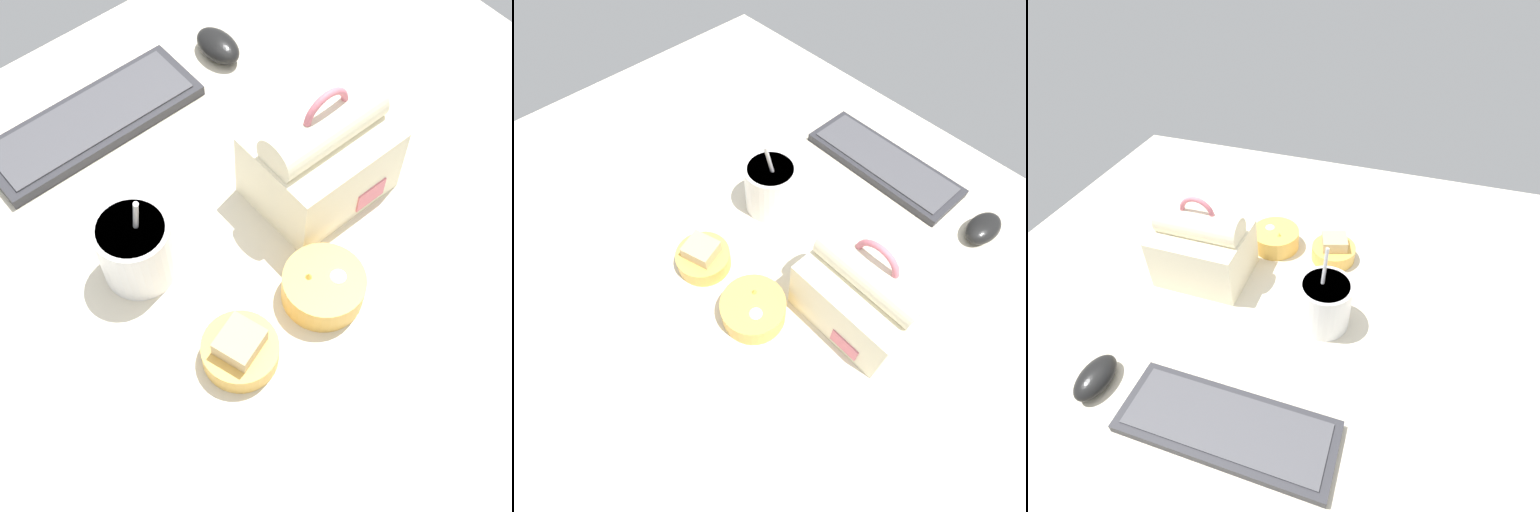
{
  "view_description": "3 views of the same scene",
  "coord_description": "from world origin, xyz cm",
  "views": [
    {
      "loc": [
        -26.59,
        -38.48,
        88.86
      ],
      "look_at": [
        3.79,
        -2.18,
        7.0
      ],
      "focal_mm": 50.0,
      "sensor_mm": 36.0,
      "label": 1
    },
    {
      "loc": [
        31.69,
        -27.97,
        66.99
      ],
      "look_at": [
        3.79,
        -2.18,
        7.0
      ],
      "focal_mm": 28.0,
      "sensor_mm": 36.0,
      "label": 2
    },
    {
      "loc": [
        -16.23,
        59.47,
        65.18
      ],
      "look_at": [
        3.79,
        -2.18,
        7.0
      ],
      "focal_mm": 28.0,
      "sensor_mm": 36.0,
      "label": 3
    }
  ],
  "objects": [
    {
      "name": "bento_bowl_snacks",
      "position": [
        8.54,
        -10.41,
        4.48
      ],
      "size": [
        11.19,
        11.19,
        5.57
      ],
      "color": "#EAB24C",
      "rests_on": "desk_surface"
    },
    {
      "name": "keyboard",
      "position": [
        1.24,
        34.73,
        3.02
      ],
      "size": [
        35.06,
        12.24,
        2.1
      ],
      "color": "#2D2D33",
      "rests_on": "desk_surface"
    },
    {
      "name": "soup_cup",
      "position": [
        -7.92,
        8.75,
        7.5
      ],
      "size": [
        10.19,
        10.19,
        17.59
      ],
      "color": "white",
      "rests_on": "desk_surface"
    },
    {
      "name": "lunch_bag",
      "position": [
        20.18,
        3.3,
        9.46
      ],
      "size": [
        19.0,
        15.09,
        20.35
      ],
      "color": "#EFE5C1",
      "rests_on": "desk_surface"
    },
    {
      "name": "bento_bowl_sandwich",
      "position": [
        -5.66,
        -10.32,
        4.33
      ],
      "size": [
        10.04,
        10.04,
        6.25
      ],
      "color": "#EAB24C",
      "rests_on": "desk_surface"
    },
    {
      "name": "desk_surface",
      "position": [
        0.0,
        0.0,
        1.0
      ],
      "size": [
        140.0,
        110.0,
        2.0
      ],
      "color": "beige",
      "rests_on": "ground"
    },
    {
      "name": "computer_mouse",
      "position": [
        26.0,
        34.23,
        3.93
      ],
      "size": [
        5.59,
        9.12,
        3.85
      ],
      "color": "black",
      "rests_on": "desk_surface"
    }
  ]
}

